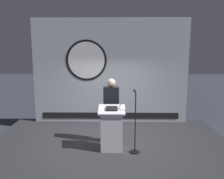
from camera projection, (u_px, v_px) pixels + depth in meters
The scene contains 6 objects.
ground_plane at pixel (109, 153), 6.32m from camera, with size 40.00×40.00×0.00m, color #383D47.
stage_platform at pixel (109, 148), 6.30m from camera, with size 6.40×4.00×0.30m, color #333338.
banner_display at pixel (110, 71), 7.80m from camera, with size 5.11×0.12×3.44m.
podium at pixel (112, 129), 5.73m from camera, with size 0.64×0.50×1.09m.
speaker_person at pixel (111, 110), 6.14m from camera, with size 0.40×0.26×1.71m.
microphone_stand at pixel (135, 130), 5.63m from camera, with size 0.24×0.57×1.49m.
Camera 1 is at (0.17, -5.94, 2.75)m, focal length 37.78 mm.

